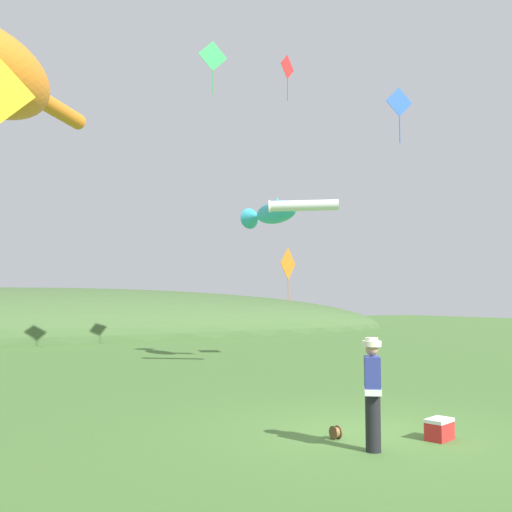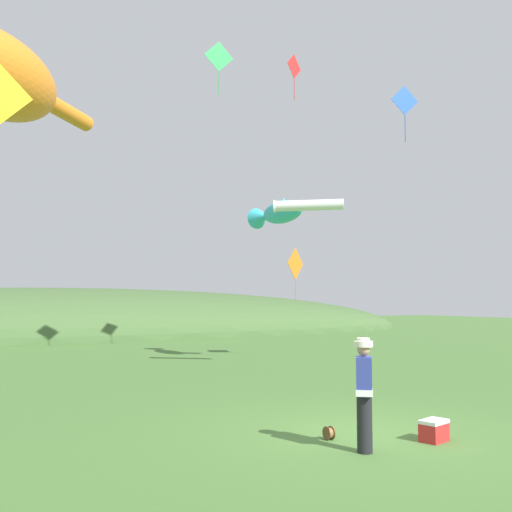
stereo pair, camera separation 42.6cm
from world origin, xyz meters
name	(u,v)px [view 1 (the left image)]	position (x,y,z in m)	size (l,w,h in m)	color
ground_plane	(368,435)	(0.00, 0.00, 0.00)	(120.00, 120.00, 0.00)	#477033
distant_hill_ridge	(50,337)	(0.00, 30.78, 0.00)	(54.54, 14.55, 6.36)	#426033
festival_attendant	(373,390)	(-0.69, -0.92, 0.95)	(0.46, 0.49, 1.77)	black
kite_spool	(336,432)	(-0.71, 0.02, 0.11)	(0.12, 0.23, 0.23)	olive
picnic_cooler	(439,429)	(0.79, -0.90, 0.18)	(0.56, 0.45, 0.36)	red
kite_fish_windsock	(271,213)	(4.54, 10.78, 5.74)	(0.97, 3.23, 0.99)	#33B2CC
kite_tube_streamer	(303,206)	(3.95, 7.75, 5.55)	(2.09, 1.77, 0.44)	white
kite_diamond_orange	(288,264)	(6.04, 11.89, 3.86)	(1.16, 0.69, 2.24)	orange
kite_diamond_blue	(399,103)	(6.48, 5.74, 8.92)	(0.97, 0.23, 1.89)	blue
kite_diamond_red	(287,67)	(5.50, 11.03, 11.85)	(0.92, 0.46, 1.91)	red
kite_diamond_green	(213,57)	(2.19, 11.14, 11.63)	(1.16, 0.11, 2.06)	green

